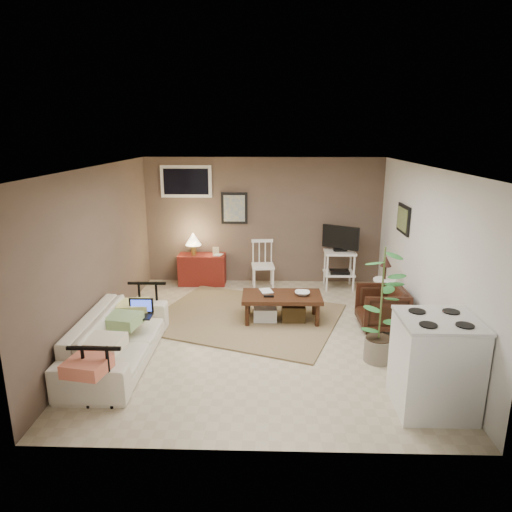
{
  "coord_description": "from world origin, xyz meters",
  "views": [
    {
      "loc": [
        0.12,
        -6.08,
        2.83
      ],
      "look_at": [
        -0.08,
        0.35,
        1.09
      ],
      "focal_mm": 32.0,
      "sensor_mm": 36.0,
      "label": 1
    }
  ],
  "objects_px": {
    "tv_stand": "(340,256)",
    "stove": "(435,364)",
    "side_table": "(385,278)",
    "potted_plant": "(381,301)",
    "coffee_table": "(281,306)",
    "spindle_chair": "(263,266)",
    "armchair": "(382,306)",
    "sofa": "(117,331)",
    "red_console": "(201,266)"
  },
  "relations": [
    {
      "from": "spindle_chair",
      "to": "armchair",
      "type": "relative_size",
      "value": 1.3
    },
    {
      "from": "spindle_chair",
      "to": "tv_stand",
      "type": "bearing_deg",
      "value": 0.97
    },
    {
      "from": "armchair",
      "to": "stove",
      "type": "height_order",
      "value": "stove"
    },
    {
      "from": "potted_plant",
      "to": "stove",
      "type": "xyz_separation_m",
      "value": [
        0.33,
        -1.03,
        -0.3
      ]
    },
    {
      "from": "red_console",
      "to": "armchair",
      "type": "bearing_deg",
      "value": -33.37
    },
    {
      "from": "tv_stand",
      "to": "stove",
      "type": "height_order",
      "value": "tv_stand"
    },
    {
      "from": "spindle_chair",
      "to": "red_console",
      "type": "bearing_deg",
      "value": 172.17
    },
    {
      "from": "coffee_table",
      "to": "tv_stand",
      "type": "distance_m",
      "value": 2.01
    },
    {
      "from": "stove",
      "to": "spindle_chair",
      "type": "bearing_deg",
      "value": 115.52
    },
    {
      "from": "spindle_chair",
      "to": "stove",
      "type": "xyz_separation_m",
      "value": [
        1.85,
        -3.86,
        0.09
      ]
    },
    {
      "from": "coffee_table",
      "to": "sofa",
      "type": "distance_m",
      "value": 2.5
    },
    {
      "from": "coffee_table",
      "to": "armchair",
      "type": "relative_size",
      "value": 1.77
    },
    {
      "from": "side_table",
      "to": "armchair",
      "type": "height_order",
      "value": "side_table"
    },
    {
      "from": "spindle_chair",
      "to": "potted_plant",
      "type": "relative_size",
      "value": 0.59
    },
    {
      "from": "armchair",
      "to": "potted_plant",
      "type": "relative_size",
      "value": 0.45
    },
    {
      "from": "armchair",
      "to": "side_table",
      "type": "bearing_deg",
      "value": 163.21
    },
    {
      "from": "sofa",
      "to": "potted_plant",
      "type": "relative_size",
      "value": 1.39
    },
    {
      "from": "armchair",
      "to": "stove",
      "type": "relative_size",
      "value": 0.67
    },
    {
      "from": "spindle_chair",
      "to": "armchair",
      "type": "distance_m",
      "value": 2.54
    },
    {
      "from": "side_table",
      "to": "sofa",
      "type": "bearing_deg",
      "value": -155.44
    },
    {
      "from": "side_table",
      "to": "potted_plant",
      "type": "relative_size",
      "value": 0.62
    },
    {
      "from": "coffee_table",
      "to": "side_table",
      "type": "xyz_separation_m",
      "value": [
        1.66,
        0.39,
        0.33
      ]
    },
    {
      "from": "sofa",
      "to": "stove",
      "type": "relative_size",
      "value": 2.06
    },
    {
      "from": "side_table",
      "to": "stove",
      "type": "distance_m",
      "value": 2.65
    },
    {
      "from": "sofa",
      "to": "armchair",
      "type": "relative_size",
      "value": 3.1
    },
    {
      "from": "sofa",
      "to": "potted_plant",
      "type": "bearing_deg",
      "value": -88.32
    },
    {
      "from": "coffee_table",
      "to": "side_table",
      "type": "distance_m",
      "value": 1.73
    },
    {
      "from": "armchair",
      "to": "stove",
      "type": "xyz_separation_m",
      "value": [
        0.05,
        -2.07,
        0.17
      ]
    },
    {
      "from": "red_console",
      "to": "armchair",
      "type": "relative_size",
      "value": 1.48
    },
    {
      "from": "potted_plant",
      "to": "spindle_chair",
      "type": "bearing_deg",
      "value": 118.09
    },
    {
      "from": "coffee_table",
      "to": "tv_stand",
      "type": "bearing_deg",
      "value": 55.42
    },
    {
      "from": "red_console",
      "to": "tv_stand",
      "type": "relative_size",
      "value": 0.86
    },
    {
      "from": "sofa",
      "to": "tv_stand",
      "type": "height_order",
      "value": "tv_stand"
    },
    {
      "from": "red_console",
      "to": "stove",
      "type": "height_order",
      "value": "stove"
    },
    {
      "from": "side_table",
      "to": "potted_plant",
      "type": "distance_m",
      "value": 1.7
    },
    {
      "from": "sofa",
      "to": "potted_plant",
      "type": "xyz_separation_m",
      "value": [
        3.31,
        0.1,
        0.4
      ]
    },
    {
      "from": "sofa",
      "to": "stove",
      "type": "xyz_separation_m",
      "value": [
        3.65,
        -0.93,
        0.1
      ]
    },
    {
      "from": "side_table",
      "to": "potted_plant",
      "type": "xyz_separation_m",
      "value": [
        -0.45,
        -1.62,
        0.23
      ]
    },
    {
      "from": "coffee_table",
      "to": "stove",
      "type": "height_order",
      "value": "stove"
    },
    {
      "from": "red_console",
      "to": "spindle_chair",
      "type": "relative_size",
      "value": 1.14
    },
    {
      "from": "spindle_chair",
      "to": "tv_stand",
      "type": "relative_size",
      "value": 0.76
    },
    {
      "from": "red_console",
      "to": "tv_stand",
      "type": "xyz_separation_m",
      "value": [
        2.61,
        -0.14,
        0.27
      ]
    },
    {
      "from": "armchair",
      "to": "coffee_table",
      "type": "bearing_deg",
      "value": -98.32
    },
    {
      "from": "side_table",
      "to": "spindle_chair",
      "type": "bearing_deg",
      "value": 148.27
    },
    {
      "from": "sofa",
      "to": "red_console",
      "type": "bearing_deg",
      "value": -11.31
    },
    {
      "from": "coffee_table",
      "to": "sofa",
      "type": "height_order",
      "value": "sofa"
    },
    {
      "from": "red_console",
      "to": "spindle_chair",
      "type": "distance_m",
      "value": 1.2
    },
    {
      "from": "coffee_table",
      "to": "stove",
      "type": "relative_size",
      "value": 1.18
    },
    {
      "from": "stove",
      "to": "armchair",
      "type": "bearing_deg",
      "value": 91.41
    },
    {
      "from": "tv_stand",
      "to": "side_table",
      "type": "xyz_separation_m",
      "value": [
        0.53,
        -1.24,
        -0.04
      ]
    }
  ]
}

